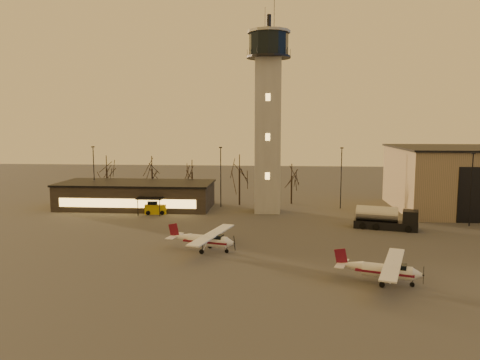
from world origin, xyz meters
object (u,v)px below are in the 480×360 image
object	(u,v)px
fuel_truck	(385,220)
service_cart	(156,209)
control_tower	(268,109)
cessna_front	(388,273)
terminal	(136,195)
cessna_rear	(209,243)

from	to	relation	value
fuel_truck	service_cart	distance (m)	34.36
control_tower	service_cart	distance (m)	23.53
fuel_truck	service_cart	xyz separation A→B (m)	(-33.47, 7.75, -0.41)
cessna_front	terminal	bearing A→B (deg)	151.68
control_tower	terminal	xyz separation A→B (m)	(-21.99, 1.98, -14.17)
cessna_front	service_cart	world-z (taller)	cessna_front
terminal	service_cart	xyz separation A→B (m)	(4.57, -4.99, -1.37)
control_tower	cessna_front	xyz separation A→B (m)	(11.45, -32.74, -15.36)
cessna_rear	cessna_front	bearing A→B (deg)	-13.50
terminal	service_cart	bearing A→B (deg)	-47.48
control_tower	cessna_front	distance (m)	37.93
cessna_front	service_cart	distance (m)	41.44
terminal	service_cart	size ratio (longest dim) A/B	7.40
control_tower	terminal	bearing A→B (deg)	174.85
fuel_truck	terminal	bearing A→B (deg)	176.59
control_tower	service_cart	bearing A→B (deg)	-170.21
terminal	cessna_rear	bearing A→B (deg)	-57.85
terminal	fuel_truck	xyz separation A→B (m)	(38.05, -12.74, -0.96)
cessna_front	fuel_truck	world-z (taller)	fuel_truck
fuel_truck	service_cart	world-z (taller)	fuel_truck
cessna_front	cessna_rear	world-z (taller)	cessna_rear
cessna_rear	service_cart	size ratio (longest dim) A/B	3.07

